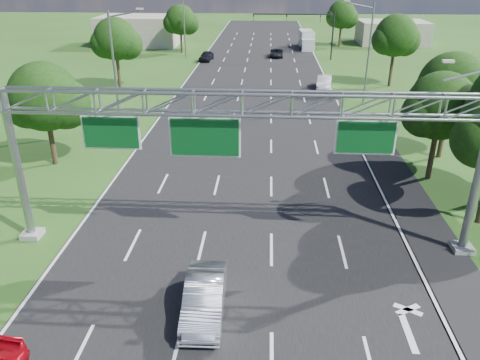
# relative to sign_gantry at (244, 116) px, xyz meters

# --- Properties ---
(ground) EXTENTS (220.00, 220.00, 0.00)m
(ground) POSITION_rel_sign_gantry_xyz_m (-0.33, 18.00, -6.89)
(ground) COLOR #254514
(ground) RESTS_ON ground
(road) EXTENTS (18.00, 180.00, 0.02)m
(road) POSITION_rel_sign_gantry_xyz_m (-0.33, 18.00, -6.89)
(road) COLOR black
(road) RESTS_ON ground
(road_flare) EXTENTS (3.00, 30.00, 0.02)m
(road_flare) POSITION_rel_sign_gantry_xyz_m (9.87, 2.00, -6.89)
(road_flare) COLOR black
(road_flare) RESTS_ON ground
(sign_gantry) EXTENTS (23.50, 1.00, 9.56)m
(sign_gantry) POSITION_rel_sign_gantry_xyz_m (0.00, 0.00, 0.00)
(sign_gantry) COLOR gray
(sign_gantry) RESTS_ON ground
(traffic_signal) EXTENTS (12.21, 0.24, 7.00)m
(traffic_signal) POSITION_rel_sign_gantry_xyz_m (7.15, 53.00, -1.72)
(traffic_signal) COLOR black
(traffic_signal) RESTS_ON ground
(streetlight_l_near) EXTENTS (2.97, 0.22, 10.16)m
(streetlight_l_near) POSITION_rel_sign_gantry_xyz_m (-11.63, 18.00, -1.31)
(streetlight_l_near) COLOR gray
(streetlight_l_near) RESTS_ON ground
(streetlight_l_far) EXTENTS (2.97, 0.22, 10.16)m
(streetlight_l_far) POSITION_rel_sign_gantry_xyz_m (-11.63, 53.00, -1.31)
(streetlight_l_far) COLOR gray
(streetlight_l_far) RESTS_ON ground
(streetlight_r_mid) EXTENTS (2.97, 0.22, 10.16)m
(streetlight_r_mid) POSITION_rel_sign_gantry_xyz_m (10.97, 28.00, -1.31)
(streetlight_r_mid) COLOR gray
(streetlight_r_mid) RESTS_ON ground
(tree_verge_la) EXTENTS (5.76, 4.80, 7.40)m
(tree_verge_la) POSITION_rel_sign_gantry_xyz_m (-14.25, 10.04, -2.13)
(tree_verge_la) COLOR #2D2116
(tree_verge_la) RESTS_ON ground
(tree_verge_lb) EXTENTS (5.76, 4.80, 8.06)m
(tree_verge_lb) POSITION_rel_sign_gantry_xyz_m (-16.25, 33.04, -1.48)
(tree_verge_lb) COLOR #2D2116
(tree_verge_lb) RESTS_ON ground
(tree_verge_lc) EXTENTS (5.76, 4.80, 7.62)m
(tree_verge_lc) POSITION_rel_sign_gantry_xyz_m (-13.25, 58.04, -1.92)
(tree_verge_lc) COLOR #2D2116
(tree_verge_lc) RESTS_ON ground
(tree_verge_rd) EXTENTS (5.76, 4.80, 8.28)m
(tree_verge_rd) POSITION_rel_sign_gantry_xyz_m (15.75, 36.04, -1.26)
(tree_verge_rd) COLOR #2D2116
(tree_verge_rd) RESTS_ON ground
(tree_verge_re) EXTENTS (5.76, 4.80, 7.84)m
(tree_verge_re) POSITION_rel_sign_gantry_xyz_m (13.75, 66.04, -1.70)
(tree_verge_re) COLOR #2D2116
(tree_verge_re) RESTS_ON ground
(building_left) EXTENTS (14.00, 10.00, 5.00)m
(building_left) POSITION_rel_sign_gantry_xyz_m (-22.33, 66.00, -4.39)
(building_left) COLOR gray
(building_left) RESTS_ON ground
(building_right) EXTENTS (12.00, 9.00, 4.00)m
(building_right) POSITION_rel_sign_gantry_xyz_m (23.67, 70.00, -4.89)
(building_right) COLOR gray
(building_right) RESTS_ON ground
(silver_sedan) EXTENTS (1.74, 4.63, 1.51)m
(silver_sedan) POSITION_rel_sign_gantry_xyz_m (-1.33, -5.43, -6.14)
(silver_sedan) COLOR #A6A8B1
(silver_sedan) RESTS_ON ground
(car_queue_b) EXTENTS (2.14, 4.46, 1.23)m
(car_queue_b) POSITION_rel_sign_gantry_xyz_m (2.35, 54.85, -6.28)
(car_queue_b) COLOR black
(car_queue_b) RESTS_ON ground
(car_queue_c) EXTENTS (2.10, 4.29, 1.41)m
(car_queue_c) POSITION_rel_sign_gantry_xyz_m (-8.33, 50.99, -6.19)
(car_queue_c) COLOR black
(car_queue_c) RESTS_ON ground
(car_queue_d) EXTENTS (2.22, 4.79, 1.52)m
(car_queue_d) POSITION_rel_sign_gantry_xyz_m (7.67, 34.11, -6.13)
(car_queue_d) COLOR silver
(car_queue_d) RESTS_ON ground
(box_truck) EXTENTS (2.49, 7.69, 2.88)m
(box_truck) POSITION_rel_sign_gantry_xyz_m (7.67, 63.81, -5.51)
(box_truck) COLOR silver
(box_truck) RESTS_ON ground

